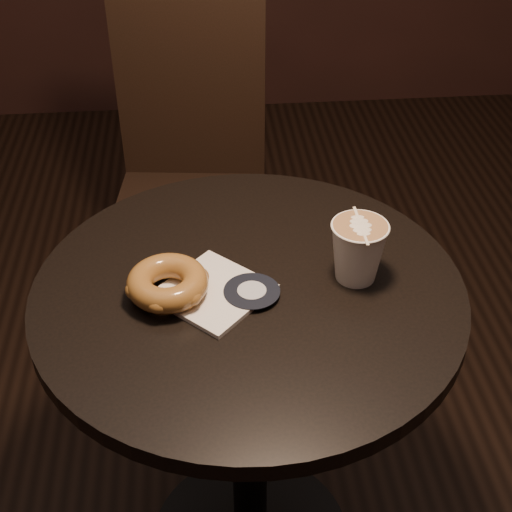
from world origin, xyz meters
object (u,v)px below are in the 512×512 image
(pastry_bag, at_px, (213,292))
(doughnut, at_px, (168,283))
(chair, at_px, (191,156))
(latte_cup, at_px, (358,252))
(cafe_table, at_px, (249,371))

(pastry_bag, bearing_deg, doughnut, 134.08)
(pastry_bag, height_order, doughnut, doughnut)
(pastry_bag, distance_m, doughnut, 0.07)
(chair, relative_size, latte_cup, 9.61)
(doughnut, bearing_deg, cafe_table, 7.86)
(cafe_table, bearing_deg, chair, 96.45)
(chair, xyz_separation_m, pastry_bag, (0.03, -0.81, 0.20))
(latte_cup, bearing_deg, chair, 108.66)
(doughnut, distance_m, latte_cup, 0.31)
(cafe_table, relative_size, doughnut, 5.84)
(chair, distance_m, doughnut, 0.84)
(pastry_bag, relative_size, doughnut, 1.17)
(doughnut, height_order, latte_cup, latte_cup)
(pastry_bag, bearing_deg, cafe_table, -30.18)
(chair, height_order, pastry_bag, chair)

